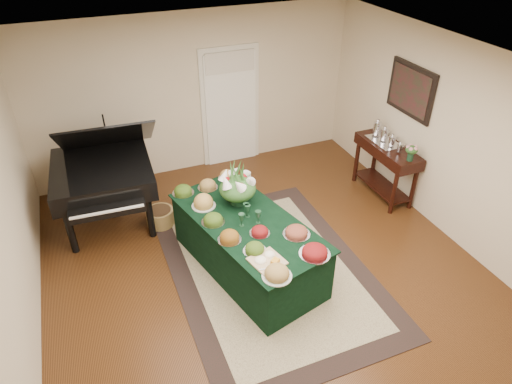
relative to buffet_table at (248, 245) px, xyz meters
name	(u,v)px	position (x,y,z in m)	size (l,w,h in m)	color
ground	(264,270)	(0.19, -0.13, -0.39)	(6.00, 6.00, 0.00)	black
area_rug	(270,271)	(0.24, -0.18, -0.38)	(2.44, 3.41, 0.01)	black
kitchen_doorway	(231,108)	(0.79, 2.84, 0.63)	(1.05, 0.07, 2.10)	silver
buffet_table	(248,245)	(0.00, 0.00, 0.00)	(1.56, 2.40, 0.77)	black
food_platters	(240,217)	(-0.07, 0.04, 0.43)	(1.38, 2.36, 0.14)	silver
cutting_board	(266,258)	(-0.07, -0.76, 0.42)	(0.41, 0.41, 0.10)	tan
green_goblets	(248,214)	(0.02, 0.01, 0.47)	(0.28, 0.28, 0.18)	#153520
floral_centerpiece	(237,184)	(0.03, 0.40, 0.67)	(0.49, 0.49, 0.49)	#153520
grand_piano	(103,173)	(-1.53, 1.73, 0.45)	(1.55, 1.72, 1.69)	black
wicker_basket	(160,217)	(-0.87, 1.37, -0.26)	(0.41, 0.41, 0.25)	olive
mahogany_sideboard	(387,157)	(2.68, 0.84, 0.30)	(0.45, 1.22, 0.89)	black
tea_service	(386,136)	(2.68, 0.94, 0.61)	(0.34, 0.74, 0.30)	silver
pink_bouquet	(412,150)	(2.68, 0.33, 0.67)	(0.20, 0.20, 0.25)	#153520
wall_painting	(411,90)	(2.90, 0.84, 1.36)	(0.05, 0.95, 0.75)	black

